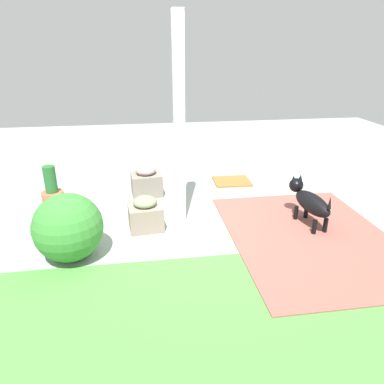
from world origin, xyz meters
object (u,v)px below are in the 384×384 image
Objects in this scene: terracotta_pot_tall at (53,194)px; dog at (310,201)px; stone_planter_nearest at (146,182)px; round_shrub at (68,227)px; doormat at (232,181)px; stone_planter_mid at (145,214)px; porch_pillar at (179,125)px.

terracotta_pot_tall is 0.76× the size of dog.
stone_planter_nearest is 1.81m from round_shrub.
dog reaches higher than doormat.
round_shrub is (0.78, 0.53, 0.16)m from stone_planter_mid.
terracotta_pot_tall reaches higher than stone_planter_mid.
stone_planter_nearest reaches higher than stone_planter_mid.
round_shrub is at bearing 7.05° from dog.
doormat is (-1.38, -0.30, -0.18)m from stone_planter_nearest.
round_shrub reaches higher than stone_planter_nearest.
stone_planter_mid is at bearing 87.73° from stone_planter_nearest.
stone_planter_mid is 1.98m from dog.
dog is at bearing 163.35° from terracotta_pot_tall.
terracotta_pot_tall is 2.72m from doormat.
doormat is at bearing -70.70° from dog.
stone_planter_mid is (0.04, 1.07, -0.01)m from stone_planter_nearest.
dog reaches higher than stone_planter_nearest.
porch_pillar reaches higher than round_shrub.
dog is at bearing 109.30° from doormat.
stone_planter_nearest is 1.09× the size of stone_planter_mid.
dog is 1.37× the size of doormat.
terracotta_pot_tall is at bearing -19.14° from porch_pillar.
round_shrub is 0.89× the size of dog.
stone_planter_nearest is at bearing -166.19° from terracotta_pot_tall.
terracotta_pot_tall is 3.33m from dog.
porch_pillar reaches higher than terracotta_pot_tall.
dog is (-2.75, -0.34, -0.04)m from round_shrub.
porch_pillar is at bearing -149.53° from round_shrub.
doormat is (-1.42, -1.37, -0.17)m from stone_planter_mid.
doormat is (-2.64, -0.61, -0.20)m from terracotta_pot_tall.
stone_planter_mid is at bearing 147.94° from terracotta_pot_tall.
round_shrub is at bearing 30.47° from porch_pillar.
round_shrub reaches higher than terracotta_pot_tall.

